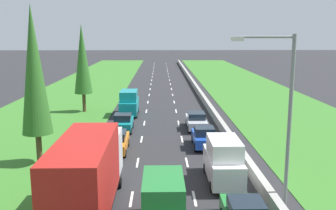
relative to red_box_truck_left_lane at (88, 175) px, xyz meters
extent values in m
plane|color=#28282B|center=(3.68, 40.93, -2.18)|extent=(300.00, 300.00, 0.00)
cube|color=#387528|center=(-8.97, 40.93, -2.16)|extent=(14.00, 140.00, 0.04)
cube|color=#387528|center=(18.03, 40.93, -2.16)|extent=(14.00, 140.00, 0.04)
cube|color=#9E9B93|center=(9.38, 40.93, -1.76)|extent=(0.44, 120.00, 0.85)
cube|color=white|center=(1.93, 1.93, -2.18)|extent=(0.14, 2.00, 0.01)
cube|color=white|center=(1.93, 7.93, -2.18)|extent=(0.14, 2.00, 0.01)
cube|color=white|center=(1.93, 13.93, -2.18)|extent=(0.14, 2.00, 0.01)
cube|color=white|center=(1.93, 19.93, -2.18)|extent=(0.14, 2.00, 0.01)
cube|color=white|center=(1.93, 25.93, -2.18)|extent=(0.14, 2.00, 0.01)
cube|color=white|center=(1.93, 31.93, -2.18)|extent=(0.14, 2.00, 0.01)
cube|color=white|center=(1.93, 37.93, -2.18)|extent=(0.14, 2.00, 0.01)
cube|color=white|center=(1.93, 43.93, -2.18)|extent=(0.14, 2.00, 0.01)
cube|color=white|center=(1.93, 49.93, -2.18)|extent=(0.14, 2.00, 0.01)
cube|color=white|center=(1.93, 55.93, -2.18)|extent=(0.14, 2.00, 0.01)
cube|color=white|center=(1.93, 61.93, -2.18)|extent=(0.14, 2.00, 0.01)
cube|color=white|center=(1.93, 67.93, -2.18)|extent=(0.14, 2.00, 0.01)
cube|color=white|center=(1.93, 73.93, -2.18)|extent=(0.14, 2.00, 0.01)
cube|color=white|center=(1.93, 79.93, -2.18)|extent=(0.14, 2.00, 0.01)
cube|color=white|center=(1.93, 85.93, -2.18)|extent=(0.14, 2.00, 0.01)
cube|color=white|center=(1.93, 91.93, -2.18)|extent=(0.14, 2.00, 0.01)
cube|color=white|center=(1.93, 97.93, -2.18)|extent=(0.14, 2.00, 0.01)
cube|color=white|center=(5.43, 1.93, -2.18)|extent=(0.14, 2.00, 0.01)
cube|color=white|center=(5.43, 7.93, -2.18)|extent=(0.14, 2.00, 0.01)
cube|color=white|center=(5.43, 13.93, -2.18)|extent=(0.14, 2.00, 0.01)
cube|color=white|center=(5.43, 19.93, -2.18)|extent=(0.14, 2.00, 0.01)
cube|color=white|center=(5.43, 25.93, -2.18)|extent=(0.14, 2.00, 0.01)
cube|color=white|center=(5.43, 31.93, -2.18)|extent=(0.14, 2.00, 0.01)
cube|color=white|center=(5.43, 37.93, -2.18)|extent=(0.14, 2.00, 0.01)
cube|color=white|center=(5.43, 43.93, -2.18)|extent=(0.14, 2.00, 0.01)
cube|color=white|center=(5.43, 49.93, -2.18)|extent=(0.14, 2.00, 0.01)
cube|color=white|center=(5.43, 55.93, -2.18)|extent=(0.14, 2.00, 0.01)
cube|color=white|center=(5.43, 61.93, -2.18)|extent=(0.14, 2.00, 0.01)
cube|color=white|center=(5.43, 67.93, -2.18)|extent=(0.14, 2.00, 0.01)
cube|color=white|center=(5.43, 73.93, -2.18)|extent=(0.14, 2.00, 0.01)
cube|color=white|center=(5.43, 79.93, -2.18)|extent=(0.14, 2.00, 0.01)
cube|color=white|center=(5.43, 85.93, -2.18)|extent=(0.14, 2.00, 0.01)
cube|color=white|center=(5.43, 91.93, -2.18)|extent=(0.14, 2.00, 0.01)
cube|color=white|center=(5.43, 97.93, -2.18)|extent=(0.14, 2.00, 0.01)
cube|color=black|center=(0.00, 0.20, -1.58)|extent=(2.20, 9.40, 0.56)
cube|color=white|center=(0.00, 3.80, -0.05)|extent=(2.40, 2.20, 2.50)
cube|color=#B21E19|center=(0.00, -0.90, 0.35)|extent=(2.44, 7.20, 3.30)
cylinder|color=black|center=(-1.12, 3.50, -1.86)|extent=(0.22, 0.64, 0.64)
cylinder|color=black|center=(1.12, 3.50, -1.86)|extent=(0.22, 0.64, 0.64)
cube|color=#19232D|center=(7.36, -2.12, -0.78)|extent=(1.52, 1.60, 0.64)
cube|color=white|center=(7.38, 4.31, -1.16)|extent=(1.90, 4.90, 1.40)
cube|color=white|center=(7.38, 4.01, 0.09)|extent=(1.80, 3.10, 1.10)
cylinder|color=black|center=(6.51, 5.83, -1.86)|extent=(0.22, 0.64, 0.64)
cylinder|color=black|center=(8.25, 5.83, -1.86)|extent=(0.22, 0.64, 0.64)
cylinder|color=black|center=(6.51, 2.80, -1.86)|extent=(0.22, 0.64, 0.64)
cylinder|color=black|center=(8.25, 2.80, -1.86)|extent=(0.22, 0.64, 0.64)
cube|color=orange|center=(0.11, 10.53, -1.50)|extent=(1.76, 4.50, 0.72)
cube|color=#19232D|center=(0.11, 10.38, -0.84)|extent=(1.56, 1.90, 0.60)
cylinder|color=black|center=(-0.69, 11.93, -1.86)|extent=(0.22, 0.64, 0.64)
cylinder|color=black|center=(0.91, 11.93, -1.86)|extent=(0.22, 0.64, 0.64)
cylinder|color=black|center=(-0.69, 9.14, -1.86)|extent=(0.22, 0.64, 0.64)
cylinder|color=black|center=(0.91, 9.14, -1.86)|extent=(0.22, 0.64, 0.64)
cube|color=#237A33|center=(3.67, -2.04, 0.09)|extent=(1.80, 3.10, 1.10)
cube|color=#1E47B7|center=(7.05, 11.61, -1.48)|extent=(1.68, 3.90, 0.76)
cube|color=#19232D|center=(7.05, 11.31, -0.78)|extent=(1.52, 1.60, 0.64)
cylinder|color=black|center=(6.29, 12.82, -1.86)|extent=(0.22, 0.64, 0.64)
cylinder|color=black|center=(7.81, 12.82, -1.86)|extent=(0.22, 0.64, 0.64)
cylinder|color=black|center=(6.29, 10.40, -1.86)|extent=(0.22, 0.64, 0.64)
cylinder|color=black|center=(7.81, 10.40, -1.86)|extent=(0.22, 0.64, 0.64)
cube|color=silver|center=(7.00, 17.50, -1.50)|extent=(1.76, 4.50, 0.72)
cube|color=#19232D|center=(7.00, 17.35, -0.84)|extent=(1.56, 1.90, 0.60)
cylinder|color=black|center=(6.20, 18.89, -1.86)|extent=(0.22, 0.64, 0.64)
cylinder|color=black|center=(7.80, 18.89, -1.86)|extent=(0.22, 0.64, 0.64)
cylinder|color=black|center=(6.20, 16.10, -1.86)|extent=(0.22, 0.64, 0.64)
cylinder|color=black|center=(7.80, 16.10, -1.86)|extent=(0.22, 0.64, 0.64)
cube|color=teal|center=(0.09, 16.77, -1.48)|extent=(1.68, 3.90, 0.76)
cube|color=#19232D|center=(0.09, 16.47, -0.78)|extent=(1.52, 1.60, 0.64)
cylinder|color=black|center=(-0.67, 17.98, -1.86)|extent=(0.22, 0.64, 0.64)
cylinder|color=black|center=(0.85, 17.98, -1.86)|extent=(0.22, 0.64, 0.64)
cylinder|color=black|center=(-0.67, 15.56, -1.86)|extent=(0.22, 0.64, 0.64)
cylinder|color=black|center=(0.85, 15.56, -1.86)|extent=(0.22, 0.64, 0.64)
cube|color=teal|center=(0.10, 23.87, -1.16)|extent=(1.90, 4.90, 1.40)
cube|color=teal|center=(0.10, 23.57, 0.09)|extent=(1.80, 3.10, 1.10)
cylinder|color=black|center=(-0.77, 25.39, -1.86)|extent=(0.22, 0.64, 0.64)
cylinder|color=black|center=(0.97, 25.39, -1.86)|extent=(0.22, 0.64, 0.64)
cylinder|color=black|center=(-0.77, 22.35, -1.86)|extent=(0.22, 0.64, 0.64)
cylinder|color=black|center=(0.97, 22.35, -1.86)|extent=(0.22, 0.64, 0.64)
cylinder|color=#4C3823|center=(-4.95, 7.96, -1.08)|extent=(0.40, 0.40, 2.20)
cone|color=#2D6623|center=(-4.95, 7.96, 4.41)|extent=(2.07, 2.07, 8.79)
cylinder|color=#4C3823|center=(-5.30, 25.84, -1.08)|extent=(0.39, 0.39, 2.20)
cone|color=#2D6623|center=(-5.30, 25.84, 3.97)|extent=(2.05, 2.05, 7.90)
cylinder|color=gray|center=(10.10, 0.82, 2.32)|extent=(0.20, 0.20, 9.00)
cylinder|color=gray|center=(8.70, 0.82, 6.67)|extent=(2.80, 0.12, 0.12)
cube|color=silver|center=(7.30, 0.82, 6.57)|extent=(0.60, 0.28, 0.20)
camera|label=1|loc=(3.54, -17.71, 6.84)|focal=40.49mm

